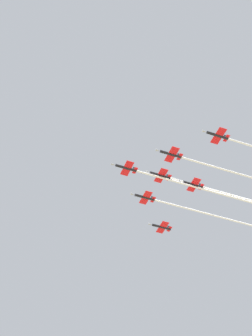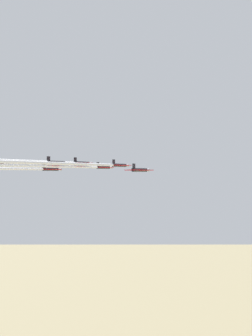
{
  "view_description": "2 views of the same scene",
  "coord_description": "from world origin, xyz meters",
  "px_view_note": "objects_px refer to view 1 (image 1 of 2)",
  "views": [
    {
      "loc": [
        98.0,
        82.81,
        3.19
      ],
      "look_at": [
        -0.3,
        -13.1,
        153.13
      ],
      "focal_mm": 52.08,
      "sensor_mm": 36.0,
      "label": 1
    },
    {
      "loc": [
        -179.87,
        -25.33,
        151.11
      ],
      "look_at": [
        3.36,
        -21.68,
        152.9
      ],
      "focal_mm": 50.97,
      "sensor_mm": 36.0,
      "label": 2
    }
  ],
  "objects_px": {
    "jet_port_inner": "(213,166)",
    "jet_port_trail": "(229,194)",
    "jet_starboard_inner": "(197,211)",
    "jet_port_outer": "(206,188)",
    "jet_center_rear": "(161,227)",
    "jet_lead": "(184,184)"
  },
  "relations": [
    {
      "from": "jet_center_rear",
      "to": "jet_port_trail",
      "type": "bearing_deg",
      "value": -143.79
    },
    {
      "from": "jet_port_inner",
      "to": "jet_starboard_inner",
      "type": "relative_size",
      "value": 0.81
    },
    {
      "from": "jet_port_outer",
      "to": "jet_port_trail",
      "type": "height_order",
      "value": "jet_port_outer"
    },
    {
      "from": "jet_port_inner",
      "to": "jet_starboard_inner",
      "type": "height_order",
      "value": "jet_starboard_inner"
    },
    {
      "from": "jet_starboard_inner",
      "to": "jet_port_outer",
      "type": "relative_size",
      "value": 1.13
    },
    {
      "from": "jet_starboard_inner",
      "to": "jet_center_rear",
      "type": "height_order",
      "value": "jet_starboard_inner"
    },
    {
      "from": "jet_lead",
      "to": "jet_center_rear",
      "type": "xyz_separation_m",
      "value": [
        -13.31,
        -24.89,
        -1.2
      ]
    },
    {
      "from": "jet_lead",
      "to": "jet_port_outer",
      "type": "height_order",
      "value": "jet_port_outer"
    },
    {
      "from": "jet_lead",
      "to": "jet_center_rear",
      "type": "relative_size",
      "value": 6.46
    },
    {
      "from": "jet_starboard_inner",
      "to": "jet_port_outer",
      "type": "bearing_deg",
      "value": 168.97
    },
    {
      "from": "jet_port_outer",
      "to": "jet_port_trail",
      "type": "xyz_separation_m",
      "value": [
        -10.15,
        4.79,
        -0.12
      ]
    },
    {
      "from": "jet_lead",
      "to": "jet_port_outer",
      "type": "distance_m",
      "value": 10.91
    },
    {
      "from": "jet_starboard_inner",
      "to": "jet_port_trail",
      "type": "bearing_deg",
      "value": -148.98
    },
    {
      "from": "jet_port_inner",
      "to": "jet_port_trail",
      "type": "relative_size",
      "value": 1.06
    },
    {
      "from": "jet_port_inner",
      "to": "jet_port_trail",
      "type": "xyz_separation_m",
      "value": [
        -19.93,
        -6.18,
        1.98
      ]
    },
    {
      "from": "jet_port_trail",
      "to": "jet_lead",
      "type": "bearing_deg",
      "value": 90.0
    },
    {
      "from": "jet_port_inner",
      "to": "jet_port_trail",
      "type": "bearing_deg",
      "value": -47.52
    },
    {
      "from": "jet_starboard_inner",
      "to": "jet_center_rear",
      "type": "distance_m",
      "value": 18.69
    },
    {
      "from": "jet_lead",
      "to": "jet_starboard_inner",
      "type": "distance_m",
      "value": 19.58
    },
    {
      "from": "jet_port_inner",
      "to": "jet_starboard_inner",
      "type": "bearing_deg",
      "value": -13.78
    },
    {
      "from": "jet_port_outer",
      "to": "jet_starboard_inner",
      "type": "bearing_deg",
      "value": -11.03
    },
    {
      "from": "jet_port_inner",
      "to": "jet_starboard_inner",
      "type": "xyz_separation_m",
      "value": [
        -18.28,
        -22.54,
        1.26
      ]
    }
  ]
}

